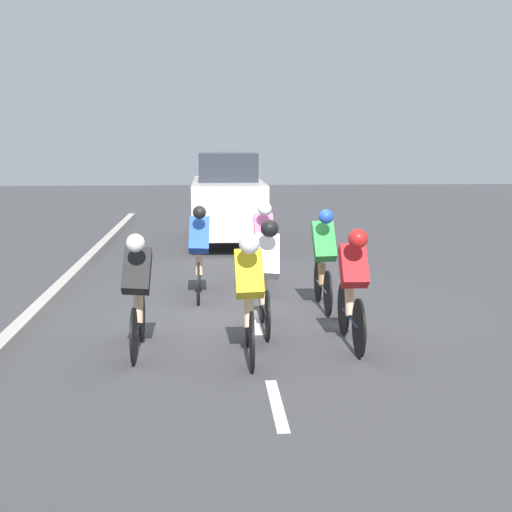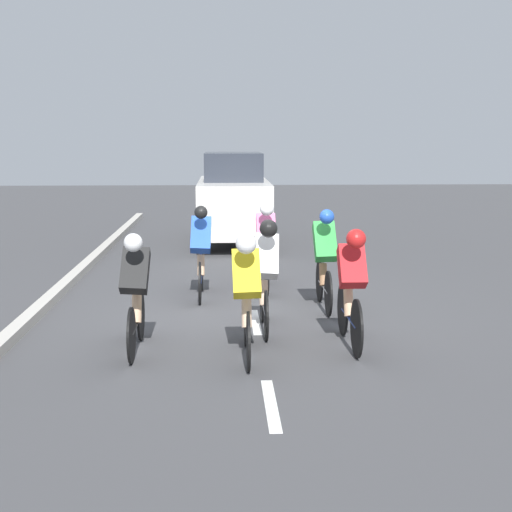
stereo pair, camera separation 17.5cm
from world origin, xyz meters
name	(u,v)px [view 2 (the right image)]	position (x,y,z in m)	size (l,w,h in m)	color
ground_plane	(254,315)	(0.00, 0.00, 0.00)	(60.00, 60.00, 0.00)	#424244
lane_stripe_near	(271,404)	(0.00, 3.59, 0.00)	(0.12, 1.40, 0.01)	white
lane_stripe_mid	(256,322)	(0.00, 0.39, 0.00)	(0.12, 1.40, 0.01)	white
lane_stripe_far	(248,278)	(0.00, -2.81, 0.00)	(0.12, 1.40, 0.01)	white
curb	(28,320)	(3.20, 0.39, 0.07)	(0.20, 27.67, 0.14)	#B7B2A8
cyclist_green	(325,257)	(-1.07, -0.30, 0.82)	(0.34, 1.64, 1.56)	black
cyclist_red	(351,284)	(-1.12, 1.69, 0.80)	(0.32, 1.70, 1.52)	black
cyclist_pink	(266,243)	(-0.27, -1.72, 0.82)	(0.32, 1.67, 1.54)	black
cyclist_yellow	(247,292)	(0.19, 2.13, 0.81)	(0.34, 1.68, 1.53)	black
cyclist_blue	(201,250)	(0.81, -1.21, 0.80)	(0.34, 1.69, 1.53)	black
cyclist_black	(135,289)	(1.51, 1.79, 0.79)	(0.35, 1.64, 1.50)	black
cyclist_white	(266,272)	(-0.11, 0.93, 0.83)	(0.36, 1.62, 1.55)	black
support_car	(233,198)	(0.19, -7.49, 1.11)	(1.70, 4.43, 2.23)	black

